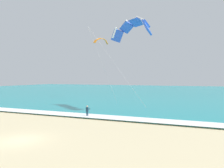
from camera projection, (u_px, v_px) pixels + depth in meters
name	position (u px, v px, depth m)	size (l,w,h in m)	color
ground_plane	(20.00, 140.00, 19.88)	(200.00, 200.00, 0.00)	beige
sea	(159.00, 92.00, 86.33)	(200.00, 120.00, 0.20)	teal
surf_foam	(87.00, 115.00, 31.62)	(200.00, 2.95, 0.04)	white
surfboard	(87.00, 117.00, 31.40)	(0.62, 1.45, 0.09)	white
kitesurfer	(87.00, 111.00, 31.39)	(0.56, 0.56, 1.69)	#143347
kite_primary	(133.00, 27.00, 35.47)	(8.43, 9.07, 14.16)	blue
kite_distant	(101.00, 40.00, 56.90)	(2.96, 3.94, 1.58)	orange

